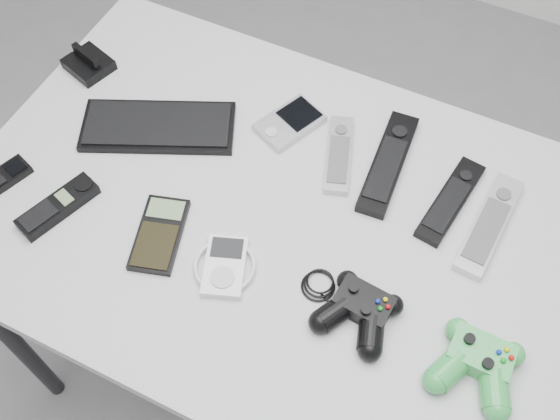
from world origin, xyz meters
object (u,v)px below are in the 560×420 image
at_px(pda_keyboard, 158,126).
at_px(mp3_player, 225,266).
at_px(remote_black_a, 388,163).
at_px(desk, 288,238).
at_px(calculator, 159,234).
at_px(controller_black, 360,309).
at_px(remote_black_b, 451,200).
at_px(pda, 290,122).
at_px(mobile_phone, 2,178).
at_px(remote_silver_b, 489,224).
at_px(cordless_handset, 58,206).
at_px(remote_silver_a, 339,154).
at_px(controller_green, 478,362).

distance_m(pda_keyboard, mp3_player, 0.34).
xyz_separation_m(pda_keyboard, mp3_player, (0.27, -0.22, 0.00)).
bearing_deg(remote_black_a, desk, -126.82).
distance_m(remote_black_a, calculator, 0.45).
relative_size(desk, controller_black, 5.49).
xyz_separation_m(desk, pda_keyboard, (-0.32, 0.08, 0.08)).
distance_m(desk, pda_keyboard, 0.34).
relative_size(remote_black_b, mp3_player, 1.75).
bearing_deg(pda, calculator, -82.95).
relative_size(pda, mobile_phone, 1.22).
distance_m(remote_black_b, controller_black, 0.29).
bearing_deg(desk, remote_silver_b, 22.74).
relative_size(desk, mobile_phone, 11.62).
xyz_separation_m(cordless_handset, calculator, (0.19, 0.03, -0.00)).
bearing_deg(desk, controller_black, -32.93).
distance_m(mobile_phone, controller_black, 0.70).
xyz_separation_m(desk, mp3_player, (-0.05, -0.14, 0.08)).
bearing_deg(remote_silver_a, controller_green, -57.86).
relative_size(pda, remote_silver_a, 0.71).
bearing_deg(pda_keyboard, calculator, -82.36).
relative_size(pda_keyboard, remote_silver_b, 1.33).
xyz_separation_m(mp3_player, controller_green, (0.44, 0.02, 0.01)).
height_order(remote_silver_b, mobile_phone, remote_silver_b).
height_order(cordless_handset, controller_green, controller_green).
bearing_deg(controller_black, controller_green, 4.73).
bearing_deg(remote_black_b, controller_green, -56.94).
xyz_separation_m(remote_black_a, remote_silver_b, (0.21, -0.05, -0.00)).
bearing_deg(remote_black_a, cordless_handset, -149.32).
distance_m(cordless_handset, controller_black, 0.57).
xyz_separation_m(remote_silver_a, cordless_handset, (-0.41, -0.33, 0.00)).
xyz_separation_m(calculator, mp3_player, (0.14, -0.01, 0.00)).
bearing_deg(controller_black, remote_black_a, 107.64).
distance_m(mobile_phone, cordless_handset, 0.13).
height_order(remote_silver_a, controller_black, controller_black).
bearing_deg(remote_silver_b, desk, -152.87).
bearing_deg(cordless_handset, controller_green, 22.22).
height_order(desk, remote_silver_a, remote_silver_a).
xyz_separation_m(remote_silver_a, calculator, (-0.22, -0.30, -0.00)).
bearing_deg(remote_black_a, controller_green, -53.82).
xyz_separation_m(desk, cordless_handset, (-0.38, -0.17, 0.08)).
distance_m(mp3_player, controller_black, 0.24).
bearing_deg(remote_silver_b, remote_black_a, 171.32).
distance_m(pda, remote_black_a, 0.21).
bearing_deg(mobile_phone, remote_black_a, 47.77).
xyz_separation_m(remote_black_a, cordless_handset, (-0.50, -0.35, -0.00)).
height_order(mobile_phone, calculator, mobile_phone).
relative_size(calculator, controller_black, 0.69).
height_order(desk, controller_green, controller_green).
bearing_deg(remote_silver_b, pda, 176.56).
distance_m(pda_keyboard, remote_black_a, 0.45).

